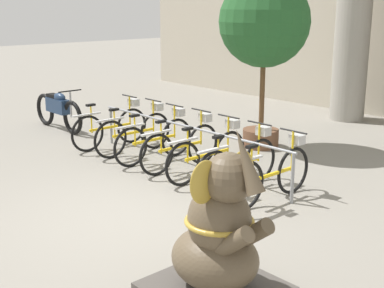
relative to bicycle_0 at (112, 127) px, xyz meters
The scene contains 13 objects.
ground_plane 3.73m from the bicycle_0, 29.03° to the right, with size 60.00×60.00×0.00m, color gray.
column_left 6.43m from the bicycle_0, 73.90° to the left, with size 1.04×1.04×5.16m.
bike_rack 2.07m from the bicycle_0, ahead, with size 4.70×0.05×0.77m.
bicycle_0 is the anchor object (origin of this frame).
bicycle_1 0.69m from the bicycle_0, ahead, with size 0.48×1.76×0.99m.
bicycle_2 1.37m from the bicycle_0, ahead, with size 0.48×1.76×0.99m.
bicycle_3 2.05m from the bicycle_0, ahead, with size 0.48×1.76×0.99m.
bicycle_4 2.73m from the bicycle_0, ahead, with size 0.48×1.76×0.99m.
bicycle_5 3.42m from the bicycle_0, ahead, with size 0.48×1.76×0.99m.
bicycle_6 4.10m from the bicycle_0, ahead, with size 0.48×1.76×0.99m.
elephant_statue 5.97m from the bicycle_0, 24.01° to the right, with size 1.17×1.17×1.76m.
motorcycle 2.08m from the bicycle_0, behind, with size 2.01×0.55×0.97m.
potted_tree 3.56m from the bicycle_0, 48.22° to the left, with size 1.74×1.74×3.32m.
Camera 1 is at (5.51, -3.95, 2.78)m, focal length 50.00 mm.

